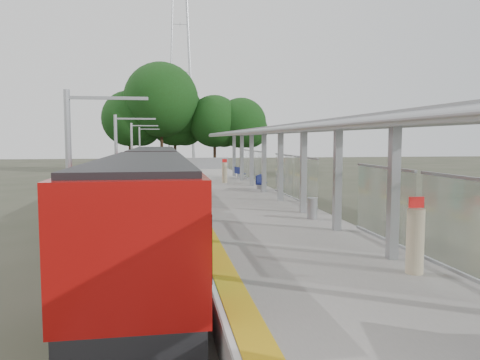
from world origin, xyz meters
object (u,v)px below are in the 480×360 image
at_px(info_pillar_far, 225,172).
at_px(litter_bin, 312,208).
at_px(train, 151,186).
at_px(bench_far, 239,172).
at_px(bench_mid, 260,182).
at_px(info_pillar_near, 415,240).

height_order(info_pillar_far, litter_bin, info_pillar_far).
xyz_separation_m(train, litter_bin, (6.37, -3.52, -0.63)).
distance_m(train, info_pillar_far, 13.49).
bearing_deg(bench_far, bench_mid, -106.88).
xyz_separation_m(train, info_pillar_far, (4.96, 12.55, -0.30)).
distance_m(info_pillar_near, litter_bin, 7.69).
bearing_deg(info_pillar_far, litter_bin, -68.22).
height_order(info_pillar_near, info_pillar_far, info_pillar_near).
bearing_deg(bench_mid, litter_bin, -66.33).
xyz_separation_m(bench_mid, info_pillar_far, (-1.54, 5.34, 0.24)).
relative_size(bench_mid, info_pillar_far, 0.84).
relative_size(train, bench_mid, 18.88).
xyz_separation_m(bench_mid, info_pillar_near, (-0.12, -18.41, 0.28)).
bearing_deg(train, bench_mid, 47.94).
relative_size(train, litter_bin, 32.68).
height_order(train, info_pillar_far, train).
relative_size(bench_far, info_pillar_near, 0.77).
bearing_deg(train, bench_far, 67.73).
bearing_deg(bench_far, info_pillar_far, -130.65).
bearing_deg(info_pillar_near, train, 120.58).
bearing_deg(train, info_pillar_far, 68.45).
height_order(train, info_pillar_near, train).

